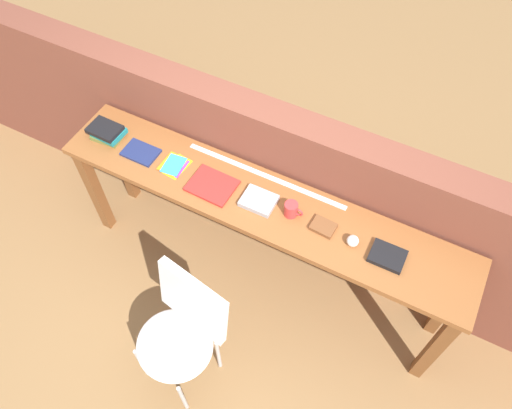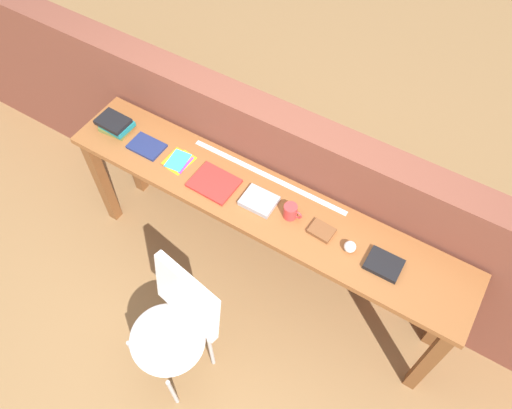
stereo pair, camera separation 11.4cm
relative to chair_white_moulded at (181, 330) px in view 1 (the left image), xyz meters
name	(u,v)px [view 1 (the left image)]	position (x,y,z in m)	size (l,w,h in m)	color
ground_plane	(239,307)	(0.09, 0.46, -0.53)	(40.00, 40.00, 0.00)	olive
brick_wall_back	(284,186)	(0.09, 1.10, 0.09)	(6.00, 0.20, 1.23)	brown
sideboard	(260,214)	(0.09, 0.76, 0.21)	(2.50, 0.44, 0.88)	brown
chair_white_moulded	(181,330)	(0.00, 0.00, 0.00)	(0.51, 0.52, 0.89)	white
book_stack_leftmost	(107,132)	(-0.96, 0.76, 0.40)	(0.21, 0.17, 0.09)	olive
magazine_cycling	(141,152)	(-0.70, 0.74, 0.36)	(0.21, 0.15, 0.02)	navy
pamphlet_pile_colourful	(174,165)	(-0.47, 0.75, 0.36)	(0.16, 0.18, 0.01)	yellow
book_open_centre	(212,185)	(-0.20, 0.72, 0.36)	(0.26, 0.21, 0.02)	red
book_grey_hardcover	(259,201)	(0.09, 0.74, 0.37)	(0.19, 0.15, 0.03)	#9E9EA3
mug	(291,209)	(0.29, 0.75, 0.40)	(0.11, 0.08, 0.09)	red
leather_journal_brown	(323,227)	(0.48, 0.75, 0.37)	(0.13, 0.10, 0.02)	brown
sports_ball_small	(353,241)	(0.66, 0.73, 0.39)	(0.06, 0.06, 0.06)	silver
book_repair_rightmost	(387,256)	(0.85, 0.74, 0.37)	(0.18, 0.14, 0.03)	black
ruler_metal_back_edge	(265,176)	(0.04, 0.93, 0.35)	(1.02, 0.03, 0.00)	silver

